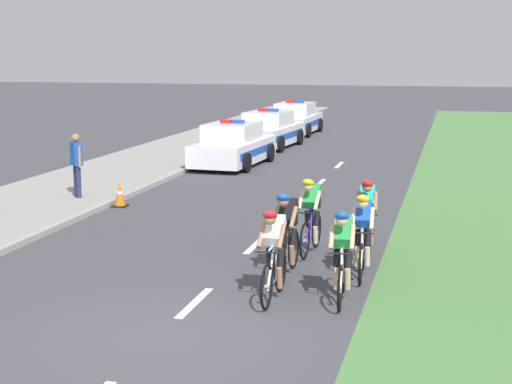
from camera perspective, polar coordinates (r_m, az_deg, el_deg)
name	(u,v)px	position (r m, az deg, el deg)	size (l,w,h in m)	color
ground_plane	(161,335)	(11.67, -6.68, -9.91)	(160.00, 160.00, 0.00)	#424247
sidewalk_slab	(122,171)	(26.71, -9.35, 1.45)	(4.01, 60.00, 0.12)	gray
kerb_edge	(178,173)	(26.02, -5.44, 1.32)	(0.16, 60.00, 0.13)	#9E9E99
lane_markings_centre	(277,224)	(18.63, 1.45, -2.28)	(0.14, 21.60, 0.01)	white
cyclist_lead	(274,253)	(12.90, 1.25, -4.26)	(0.42, 1.72, 1.56)	black
cyclist_second	(342,254)	(12.90, 6.06, -4.31)	(0.44, 1.72, 1.56)	black
cyclist_third	(287,232)	(14.33, 2.16, -2.82)	(0.43, 1.72, 1.56)	black
cyclist_fourth	(363,234)	(14.32, 7.47, -2.91)	(0.43, 1.72, 1.56)	black
cyclist_fifth	(311,214)	(15.89, 3.86, -1.56)	(0.43, 1.72, 1.56)	black
cyclist_sixth	(367,215)	(15.89, 7.76, -1.63)	(0.44, 1.72, 1.56)	black
police_car_nearest	(233,146)	(27.91, -1.61, 3.22)	(2.20, 4.50, 1.59)	white
police_car_second	(269,131)	(33.14, 0.91, 4.29)	(2.28, 4.53, 1.59)	silver
police_car_third	(295,120)	(38.52, 2.77, 5.08)	(2.10, 4.45, 1.59)	silver
traffic_cone_near	(120,195)	(20.96, -9.52, -0.18)	(0.36, 0.36, 0.64)	black
spectator_middle	(77,161)	(21.74, -12.44, 2.14)	(0.43, 0.42, 1.68)	#23284C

